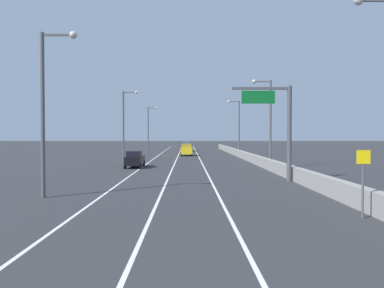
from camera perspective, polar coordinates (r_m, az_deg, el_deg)
name	(u,v)px	position (r m, az deg, el deg)	size (l,w,h in m)	color
ground_plane	(190,156)	(68.26, -0.36, -1.72)	(320.00, 320.00, 0.00)	#2D2D30
lane_stripe_left	(154,159)	(59.50, -5.62, -2.17)	(0.16, 130.00, 0.00)	silver
lane_stripe_center	(177,159)	(59.30, -2.25, -2.18)	(0.16, 130.00, 0.00)	silver
lane_stripe_right	(200,159)	(59.31, 1.14, -2.18)	(0.16, 130.00, 0.00)	silver
jersey_barrier_right	(263,162)	(45.10, 10.33, -2.62)	(0.60, 120.00, 1.10)	gray
overhead_sign_gantry	(280,121)	(31.37, 12.72, 3.26)	(4.68, 0.36, 7.50)	#47474C
speed_advisory_sign	(363,178)	(18.71, 23.70, -4.61)	(0.60, 0.11, 3.00)	#4C4C51
lamp_post_right_second	(268,117)	(43.22, 11.04, 3.86)	(2.14, 0.44, 9.65)	#4C4C51
lamp_post_right_third	(238,124)	(68.43, 6.67, 2.95)	(2.14, 0.44, 9.65)	#4C4C51
lamp_post_left_near	(47,102)	(24.21, -20.39, 5.77)	(2.14, 0.44, 9.65)	#4C4C51
lamp_post_left_mid	(125,121)	(54.10, -9.71, 3.36)	(2.14, 0.44, 9.65)	#4C4C51
lamp_post_left_far	(149,126)	(84.49, -6.25, 2.65)	(2.14, 0.44, 9.65)	#4C4C51
car_yellow_0	(186,150)	(67.93, -0.84, -0.87)	(2.09, 4.55, 2.04)	gold
car_black_1	(135,159)	(44.18, -8.36, -2.19)	(1.81, 4.61, 1.88)	black
car_gray_2	(187,146)	(86.27, -0.71, -0.37)	(2.03, 4.20, 2.13)	slate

